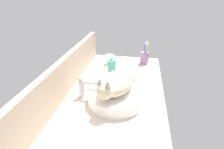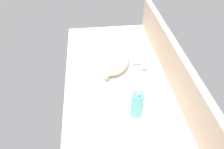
{
  "view_description": "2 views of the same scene",
  "coord_description": "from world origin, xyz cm",
  "px_view_note": "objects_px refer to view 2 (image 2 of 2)",
  "views": [
    {
      "loc": [
        -88.28,
        -15.01,
        59.88
      ],
      "look_at": [
        5.5,
        1.37,
        11.12
      ],
      "focal_mm": 28.0,
      "sensor_mm": 36.0,
      "label": 1
    },
    {
      "loc": [
        89.61,
        -14.83,
        84.69
      ],
      "look_at": [
        1.28,
        -4.71,
        7.63
      ],
      "focal_mm": 35.0,
      "sensor_mm": 36.0,
      "label": 2
    }
  ],
  "objects_px": {
    "soap_dispenser": "(137,104)",
    "cat": "(114,58)",
    "faucet": "(148,65)",
    "sink_basin": "(114,72)"
  },
  "relations": [
    {
      "from": "sink_basin",
      "to": "cat",
      "type": "relative_size",
      "value": 1.07
    },
    {
      "from": "cat",
      "to": "faucet",
      "type": "height_order",
      "value": "cat"
    },
    {
      "from": "cat",
      "to": "faucet",
      "type": "distance_m",
      "value": 0.2
    },
    {
      "from": "cat",
      "to": "soap_dispenser",
      "type": "height_order",
      "value": "cat"
    },
    {
      "from": "cat",
      "to": "faucet",
      "type": "relative_size",
      "value": 2.22
    },
    {
      "from": "sink_basin",
      "to": "soap_dispenser",
      "type": "relative_size",
      "value": 1.98
    },
    {
      "from": "soap_dispenser",
      "to": "cat",
      "type": "bearing_deg",
      "value": -166.61
    },
    {
      "from": "cat",
      "to": "soap_dispenser",
      "type": "distance_m",
      "value": 0.32
    },
    {
      "from": "cat",
      "to": "soap_dispenser",
      "type": "bearing_deg",
      "value": 13.39
    },
    {
      "from": "soap_dispenser",
      "to": "faucet",
      "type": "bearing_deg",
      "value": 156.73
    }
  ]
}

